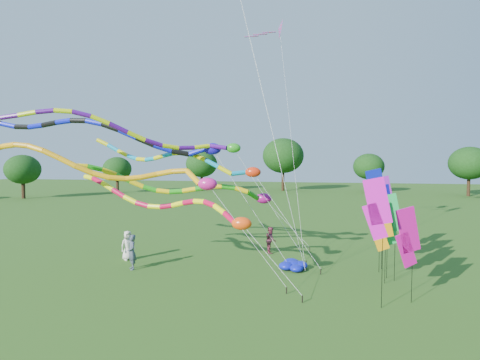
% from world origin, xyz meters
% --- Properties ---
extents(ground, '(160.00, 160.00, 0.00)m').
position_xyz_m(ground, '(0.00, 0.00, 0.00)').
color(ground, '#265416').
rests_on(ground, ground).
extents(tree_ring, '(119.31, 116.70, 9.70)m').
position_xyz_m(tree_ring, '(2.99, 0.11, 5.47)').
color(tree_ring, '#382314').
rests_on(tree_ring, ground).
extents(tube_kite_red, '(11.68, 3.66, 5.48)m').
position_xyz_m(tube_kite_red, '(-3.39, 2.52, 3.56)').
color(tube_kite_red, black).
rests_on(tube_kite_red, ground).
extents(tube_kite_orange, '(13.27, 1.78, 7.10)m').
position_xyz_m(tube_kite_orange, '(-5.29, 0.82, 5.32)').
color(tube_kite_orange, black).
rests_on(tube_kite_orange, ground).
extents(tube_kite_purple, '(14.44, 5.75, 8.78)m').
position_xyz_m(tube_kite_purple, '(-5.39, 2.72, 7.03)').
color(tube_kite_purple, black).
rests_on(tube_kite_purple, ground).
extents(tube_kite_blue, '(16.58, 1.80, 8.74)m').
position_xyz_m(tube_kite_blue, '(-7.20, 4.16, 7.02)').
color(tube_kite_blue, black).
rests_on(tube_kite_blue, ground).
extents(tube_kite_cyan, '(13.36, 2.55, 7.52)m').
position_xyz_m(tube_kite_cyan, '(-4.01, 5.60, 5.68)').
color(tube_kite_cyan, black).
rests_on(tube_kite_cyan, ground).
extents(tube_kite_green, '(12.74, 5.12, 6.14)m').
position_xyz_m(tube_kite_green, '(-3.77, 6.92, 4.05)').
color(tube_kite_green, black).
rests_on(tube_kite_green, ground).
extents(delta_kite_high_c, '(4.18, 7.01, 15.28)m').
position_xyz_m(delta_kite_high_c, '(0.58, 10.28, 14.07)').
color(delta_kite_high_c, black).
rests_on(delta_kite_high_c, ground).
extents(banner_pole_orange, '(1.16, 0.18, 4.02)m').
position_xyz_m(banner_pole_orange, '(5.94, 3.60, 2.76)').
color(banner_pole_orange, black).
rests_on(banner_pole_orange, ground).
extents(banner_pole_red, '(1.12, 0.47, 4.72)m').
position_xyz_m(banner_pole_red, '(6.19, 6.20, 3.46)').
color(banner_pole_red, black).
rests_on(banner_pole_red, ground).
extents(banner_pole_violet, '(1.16, 0.10, 4.84)m').
position_xyz_m(banner_pole_violet, '(6.92, 8.88, 3.57)').
color(banner_pole_violet, black).
rests_on(banner_pole_violet, ground).
extents(banner_pole_blue_b, '(1.15, 0.31, 5.36)m').
position_xyz_m(banner_pole_blue_b, '(5.96, 5.42, 4.09)').
color(banner_pole_blue_b, black).
rests_on(banner_pole_blue_b, ground).
extents(banner_pole_magenta_a, '(1.16, 0.29, 5.17)m').
position_xyz_m(banner_pole_magenta_a, '(5.31, 0.46, 3.90)').
color(banner_pole_magenta_a, black).
rests_on(banner_pole_magenta_a, ground).
extents(banner_pole_magenta_b, '(1.09, 0.54, 3.96)m').
position_xyz_m(banner_pole_magenta_b, '(6.62, 1.14, 2.70)').
color(banner_pole_magenta_b, black).
rests_on(banner_pole_magenta_b, ground).
extents(banner_pole_blue_a, '(1.10, 0.53, 4.63)m').
position_xyz_m(banner_pole_blue_a, '(6.19, 4.41, 3.37)').
color(banner_pole_blue_a, black).
rests_on(banner_pole_blue_a, ground).
extents(banner_pole_green, '(1.16, 0.13, 4.22)m').
position_xyz_m(banner_pole_green, '(6.46, 4.13, 2.96)').
color(banner_pole_green, black).
rests_on(banner_pole_green, ground).
extents(blue_nylon_heap, '(1.03, 1.51, 0.44)m').
position_xyz_m(blue_nylon_heap, '(1.55, 5.21, 0.20)').
color(blue_nylon_heap, '#0E17B6').
rests_on(blue_nylon_heap, ground).
extents(person_a, '(0.93, 0.98, 1.68)m').
position_xyz_m(person_a, '(-7.63, 5.40, 0.84)').
color(person_a, silver).
rests_on(person_a, ground).
extents(person_b, '(0.76, 0.80, 1.84)m').
position_xyz_m(person_b, '(-6.51, 3.63, 0.92)').
color(person_b, '#3D4555').
rests_on(person_b, ground).
extents(person_c, '(0.79, 0.92, 1.62)m').
position_xyz_m(person_c, '(0.27, 8.63, 0.81)').
color(person_c, '#832F46').
rests_on(person_c, ground).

